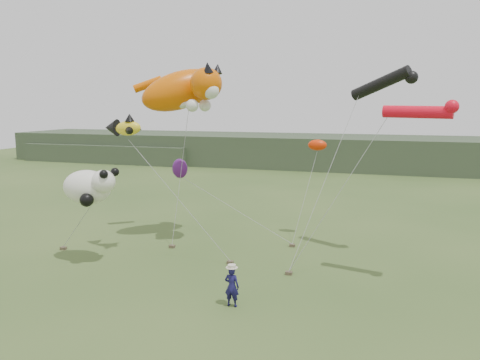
# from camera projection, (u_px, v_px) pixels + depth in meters

# --- Properties ---
(ground) EXTENTS (120.00, 120.00, 0.00)m
(ground) POSITION_uv_depth(u_px,v_px,m) (188.00, 297.00, 19.74)
(ground) COLOR #385123
(ground) RESTS_ON ground
(headland) EXTENTS (90.00, 13.00, 4.00)m
(headland) POSITION_uv_depth(u_px,v_px,m) (302.00, 151.00, 62.44)
(headland) COLOR #2D3D28
(headland) RESTS_ON ground
(festival_attendant) EXTENTS (0.61, 0.41, 1.65)m
(festival_attendant) POSITION_uv_depth(u_px,v_px,m) (232.00, 287.00, 18.77)
(festival_attendant) COLOR #161247
(festival_attendant) RESTS_ON ground
(sandbag_anchors) EXTENTS (13.21, 4.72, 0.16)m
(sandbag_anchors) POSITION_uv_depth(u_px,v_px,m) (207.00, 254.00, 25.20)
(sandbag_anchors) COLOR brown
(sandbag_anchors) RESTS_ON ground
(cat_kite) EXTENTS (6.32, 4.83, 3.42)m
(cat_kite) POSITION_uv_depth(u_px,v_px,m) (186.00, 89.00, 26.81)
(cat_kite) COLOR #D95B02
(cat_kite) RESTS_ON ground
(fish_kite) EXTENTS (2.35, 1.58, 1.22)m
(fish_kite) POSITION_uv_depth(u_px,v_px,m) (122.00, 127.00, 24.66)
(fish_kite) COLOR yellow
(fish_kite) RESTS_ON ground
(tube_kites) EXTENTS (4.82, 5.74, 2.54)m
(tube_kites) POSITION_uv_depth(u_px,v_px,m) (400.00, 93.00, 22.33)
(tube_kites) COLOR black
(tube_kites) RESTS_ON ground
(panda_kite) EXTENTS (3.07, 1.99, 1.91)m
(panda_kite) POSITION_uv_depth(u_px,v_px,m) (90.00, 187.00, 23.61)
(panda_kite) COLOR white
(panda_kite) RESTS_ON ground
(misc_kites) EXTENTS (9.96, 1.07, 2.70)m
(misc_kites) POSITION_uv_depth(u_px,v_px,m) (224.00, 161.00, 29.68)
(misc_kites) COLOR red
(misc_kites) RESTS_ON ground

